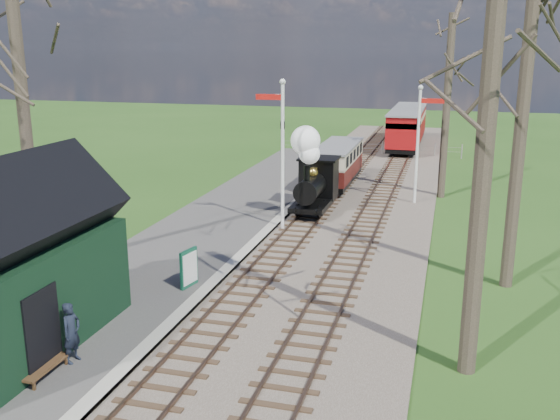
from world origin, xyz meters
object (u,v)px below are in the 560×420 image
(red_carriage_a, at_px, (404,131))
(person, at_px, (72,333))
(bench, at_px, (40,360))
(semaphore_far, at_px, (420,136))
(locomotive, at_px, (313,175))
(semaphore_near, at_px, (281,145))
(coach, at_px, (338,162))
(station_shed, at_px, (10,267))
(sign_board, at_px, (189,268))
(red_carriage_b, at_px, (410,122))

(red_carriage_a, bearing_deg, person, -98.65)
(bench, bearing_deg, person, 66.32)
(semaphore_far, relative_size, person, 3.87)
(locomotive, height_order, person, locomotive)
(semaphore_near, height_order, coach, semaphore_near)
(station_shed, bearing_deg, locomotive, 73.81)
(person, bearing_deg, semaphore_far, -14.57)
(station_shed, distance_m, sign_board, 5.62)
(coach, bearing_deg, locomotive, -90.11)
(semaphore_near, xyz_separation_m, semaphore_far, (5.14, 6.00, -0.27))
(semaphore_near, relative_size, red_carriage_b, 1.10)
(sign_board, xyz_separation_m, person, (-0.73, -5.16, 0.14))
(semaphore_far, height_order, bench, semaphore_far)
(semaphore_far, height_order, sign_board, semaphore_far)
(red_carriage_b, bearing_deg, coach, -98.34)
(sign_board, distance_m, person, 5.21)
(semaphore_far, bearing_deg, station_shed, -115.72)
(sign_board, bearing_deg, red_carriage_a, 81.25)
(semaphore_far, bearing_deg, coach, 147.26)
(locomotive, distance_m, coach, 6.08)
(semaphore_far, height_order, red_carriage_a, semaphore_far)
(station_shed, bearing_deg, sign_board, 62.00)
(semaphore_far, relative_size, locomotive, 1.42)
(sign_board, height_order, bench, sign_board)
(semaphore_near, xyz_separation_m, red_carriage_a, (3.37, 21.05, -1.98))
(bench, xyz_separation_m, person, (0.34, 0.77, 0.37))
(semaphore_near, bearing_deg, station_shed, -106.38)
(semaphore_far, height_order, locomotive, semaphore_far)
(coach, relative_size, sign_board, 5.38)
(bench, bearing_deg, locomotive, 79.98)
(coach, height_order, red_carriage_b, red_carriage_b)
(semaphore_near, relative_size, semaphore_far, 1.09)
(bench, distance_m, person, 0.92)
(station_shed, height_order, coach, station_shed)
(semaphore_near, bearing_deg, bench, -98.87)
(semaphore_near, distance_m, locomotive, 3.35)
(station_shed, xyz_separation_m, red_carriage_b, (6.90, 38.56, -0.63))
(red_carriage_a, bearing_deg, bench, -99.01)
(semaphore_far, relative_size, sign_board, 4.77)
(locomotive, bearing_deg, semaphore_far, 36.50)
(semaphore_far, distance_m, coach, 5.56)
(red_carriage_a, height_order, red_carriage_b, same)
(station_shed, height_order, semaphore_near, semaphore_near)
(station_shed, height_order, bench, station_shed)
(coach, height_order, bench, coach)
(sign_board, bearing_deg, semaphore_far, 65.13)
(semaphore_far, bearing_deg, person, -110.47)
(station_shed, height_order, semaphore_far, semaphore_far)
(station_shed, bearing_deg, red_carriage_a, 78.21)
(semaphore_near, bearing_deg, locomotive, 74.63)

